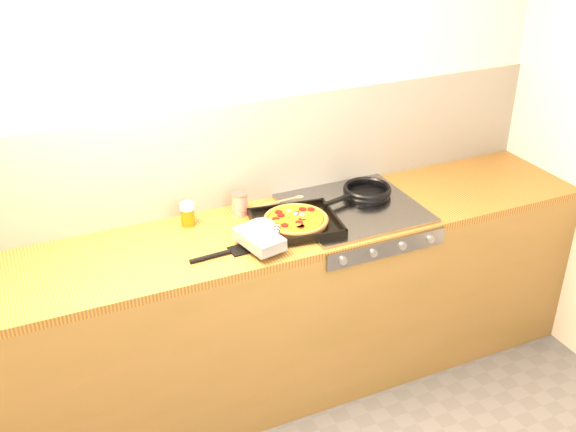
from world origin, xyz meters
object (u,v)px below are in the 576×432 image
pizza_on_tray (285,225)px  juice_glass (188,214)px  frying_pan (366,191)px  tomato_can (240,204)px

pizza_on_tray → juice_glass: juice_glass is taller
frying_pan → juice_glass: size_ratio=3.80×
frying_pan → tomato_can: tomato_can is taller
tomato_can → juice_glass: size_ratio=0.97×
pizza_on_tray → juice_glass: size_ratio=4.74×
tomato_can → juice_glass: (-0.25, -0.00, 0.00)m
tomato_can → juice_glass: 0.25m
tomato_can → juice_glass: juice_glass is taller
tomato_can → juice_glass: bearing=-179.6°
juice_glass → pizza_on_tray: bearing=-34.0°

